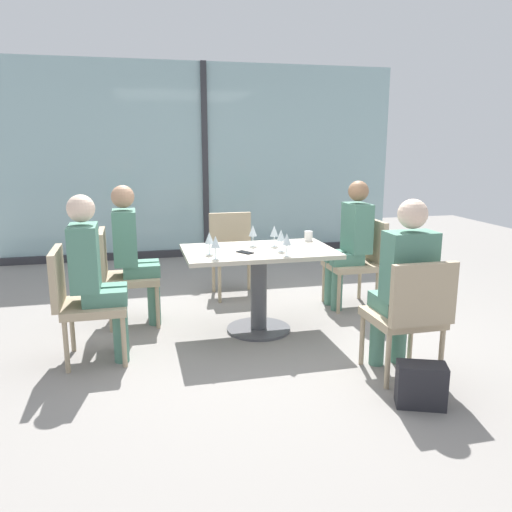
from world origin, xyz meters
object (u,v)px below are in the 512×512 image
wine_glass_0 (287,240)px  wine_glass_3 (209,238)px  person_far_left (133,248)px  wine_glass_4 (216,242)px  person_front_right (404,279)px  person_far_right (351,238)px  wine_glass_1 (281,236)px  chair_front_right (410,311)px  chair_far_right (360,257)px  wine_glass_2 (253,231)px  chair_far_left (121,271)px  chair_side_end (80,298)px  handbag_0 (421,385)px  dining_table_main (259,272)px  coffee_cup (308,236)px  person_side_end (94,270)px  cell_phone_on_table (245,252)px  chair_near_window (233,249)px  wine_glass_5 (274,231)px

wine_glass_0 → wine_glass_3: bearing=160.9°
person_far_left → wine_glass_4: bearing=-49.1°
person_front_right → person_far_left: same height
person_far_right → wine_glass_3: person_far_right is taller
wine_glass_1 → wine_glass_4: (-0.58, -0.15, 0.00)m
chair_front_right → chair_far_right: same height
wine_glass_2 → person_far_right: bearing=16.0°
chair_front_right → wine_glass_3: bearing=138.5°
chair_far_left → wine_glass_3: wine_glass_3 is taller
chair_side_end → wine_glass_3: (1.00, 0.21, 0.37)m
handbag_0 → person_far_right: bearing=101.1°
dining_table_main → coffee_cup: bearing=26.5°
chair_far_left → handbag_0: size_ratio=2.90×
wine_glass_3 → handbag_0: 1.95m
wine_glass_3 → handbag_0: (1.11, -1.43, -0.72)m
person_far_left → person_side_end: 0.81m
wine_glass_0 → wine_glass_3: size_ratio=1.00×
cell_phone_on_table → handbag_0: (0.82, -1.42, -0.59)m
person_far_right → wine_glass_3: (-1.49, -0.55, 0.16)m
chair_side_end → wine_glass_2: bearing=17.8°
wine_glass_2 → wine_glass_3: bearing=-149.7°
chair_near_window → wine_glass_4: wine_glass_4 is taller
chair_far_right → wine_glass_5: (-0.99, -0.36, 0.37)m
wine_glass_5 → coffee_cup: wine_glass_5 is taller
chair_front_right → handbag_0: chair_front_right is taller
handbag_0 → wine_glass_4: bearing=152.8°
person_front_right → person_far_right: 1.54m
person_far_left → wine_glass_0: bearing=-32.2°
person_far_right → wine_glass_0: 1.18m
chair_front_right → chair_far_right: bearing=76.8°
dining_table_main → chair_far_right: bearing=21.6°
wine_glass_1 → wine_glass_2: bearing=123.1°
wine_glass_1 → wine_glass_4: 0.60m
chair_front_right → person_far_left: person_far_left is taller
person_front_right → person_side_end: (-2.11, 0.75, 0.00)m
wine_glass_3 → wine_glass_1: bearing=-2.4°
dining_table_main → wine_glass_3: wine_glass_3 is taller
wine_glass_1 → wine_glass_2: (-0.18, 0.27, 0.00)m
dining_table_main → wine_glass_0: bearing=-62.4°
person_front_right → wine_glass_2: person_front_right is taller
person_far_left → wine_glass_0: 1.43m
person_front_right → coffee_cup: (-0.24, 1.33, 0.08)m
wine_glass_2 → coffee_cup: bearing=12.0°
chair_far_right → wine_glass_0: size_ratio=4.70×
wine_glass_2 → coffee_cup: 0.58m
dining_table_main → chair_far_left: 1.25m
person_far_left → wine_glass_5: size_ratio=6.81×
person_far_left → wine_glass_5: 1.27m
person_far_right → wine_glass_5: bearing=-157.9°
dining_table_main → cell_phone_on_table: size_ratio=8.84×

